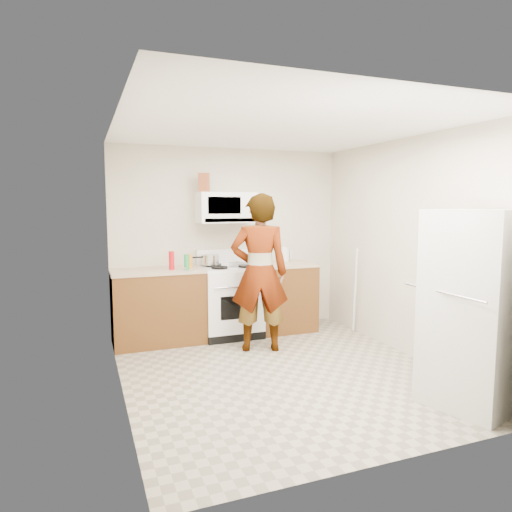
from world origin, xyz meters
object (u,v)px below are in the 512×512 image
microwave (226,208)px  kettle (284,255)px  fridge (475,309)px  gas_range (230,300)px  person (259,273)px  saucepan (210,260)px

microwave → kettle: microwave is taller
fridge → kettle: (-0.44, 3.00, 0.17)m
gas_range → fridge: bearing=-64.3°
person → gas_range: bearing=-60.7°
saucepan → fridge: bearing=-61.2°
gas_range → microwave: bearing=90.0°
gas_range → kettle: 1.07m
gas_range → saucepan: size_ratio=4.90×
fridge → gas_range: bearing=99.0°
kettle → microwave: bearing=-174.7°
fridge → kettle: bearing=81.6°
person → kettle: (0.74, 0.94, 0.09)m
microwave → person: microwave is taller
gas_range → kettle: gas_range is taller
gas_range → fridge: fridge is taller
gas_range → person: person is taller
microwave → saucepan: size_ratio=3.30×
gas_range → saucepan: 0.59m
fridge → kettle: 3.04m
kettle → saucepan: (-1.13, -0.14, -0.01)m
fridge → person: bearing=103.1°
microwave → kettle: size_ratio=4.24×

